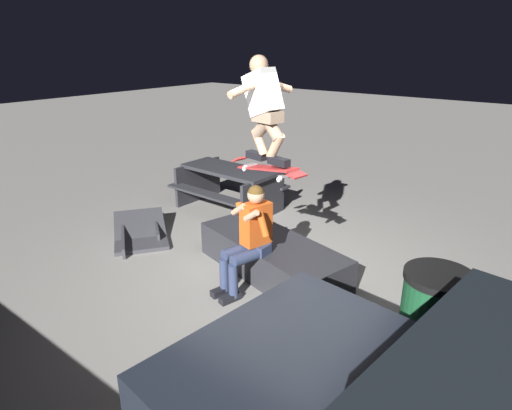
# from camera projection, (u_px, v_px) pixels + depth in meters

# --- Properties ---
(ground_plane) EXTENTS (40.00, 40.00, 0.00)m
(ground_plane) POSITION_uv_depth(u_px,v_px,m) (279.00, 275.00, 5.54)
(ground_plane) COLOR gray
(ledge_box_main) EXTENTS (2.22, 1.30, 0.45)m
(ledge_box_main) POSITION_uv_depth(u_px,v_px,m) (272.00, 256.00, 5.55)
(ledge_box_main) COLOR #28282D
(ledge_box_main) RESTS_ON ground
(person_sitting_on_ledge) EXTENTS (0.59, 0.79, 1.29)m
(person_sitting_on_ledge) POSITION_uv_depth(u_px,v_px,m) (249.00, 235.00, 5.02)
(person_sitting_on_ledge) COLOR #2D3856
(person_sitting_on_ledge) RESTS_ON ground
(skateboard) EXTENTS (1.04, 0.38, 0.14)m
(skateboard) POSITION_uv_depth(u_px,v_px,m) (267.00, 168.00, 4.82)
(skateboard) COLOR #B72D2D
(skater_airborne) EXTENTS (0.63, 0.89, 1.12)m
(skater_airborne) POSITION_uv_depth(u_px,v_px,m) (264.00, 105.00, 4.62)
(skater_airborne) COLOR black
(kicker_ramp) EXTENTS (1.39, 1.30, 0.33)m
(kicker_ramp) POSITION_uv_depth(u_px,v_px,m) (140.00, 234.00, 6.62)
(kicker_ramp) COLOR #38383D
(kicker_ramp) RESTS_ON ground
(picnic_table_back) EXTENTS (1.73, 1.37, 0.75)m
(picnic_table_back) POSITION_uv_depth(u_px,v_px,m) (229.00, 182.00, 7.59)
(picnic_table_back) COLOR #28282D
(picnic_table_back) RESTS_ON ground
(trash_bin) EXTENTS (0.59, 0.59, 1.00)m
(trash_bin) POSITION_uv_depth(u_px,v_px,m) (432.00, 324.00, 3.77)
(trash_bin) COLOR #19512D
(trash_bin) RESTS_ON ground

